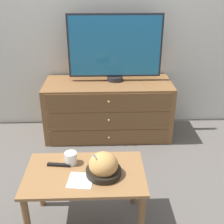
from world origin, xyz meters
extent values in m
plane|color=#56514C|center=(0.00, 0.00, 0.00)|extent=(12.00, 12.00, 0.00)
cube|color=silver|center=(0.00, 0.03, 1.30)|extent=(12.00, 0.05, 2.60)
cube|color=brown|center=(-0.01, -0.30, 0.31)|extent=(1.36, 0.54, 0.62)
cube|color=brown|center=(-0.01, -0.58, 0.10)|extent=(1.25, 0.01, 0.16)
sphere|color=tan|center=(-0.01, -0.58, 0.10)|extent=(0.02, 0.02, 0.02)
cube|color=brown|center=(-0.01, -0.58, 0.31)|extent=(1.25, 0.01, 0.16)
sphere|color=tan|center=(-0.01, -0.58, 0.31)|extent=(0.02, 0.02, 0.02)
cube|color=brown|center=(-0.01, -0.58, 0.51)|extent=(1.25, 0.01, 0.16)
sphere|color=tan|center=(-0.01, -0.58, 0.51)|extent=(0.02, 0.02, 0.02)
cylinder|color=#232328|center=(0.06, -0.24, 0.64)|extent=(0.17, 0.17, 0.05)
cube|color=#232328|center=(0.06, -0.23, 0.99)|extent=(0.97, 0.04, 0.65)
cube|color=#1E6B9E|center=(0.06, -0.25, 0.99)|extent=(0.93, 0.01, 0.61)
cube|color=olive|center=(-0.20, -1.63, 0.45)|extent=(0.80, 0.48, 0.02)
cylinder|color=brown|center=(-0.56, -1.83, 0.22)|extent=(0.04, 0.04, 0.44)
cylinder|color=brown|center=(0.16, -1.83, 0.22)|extent=(0.04, 0.04, 0.44)
cylinder|color=brown|center=(-0.56, -1.42, 0.22)|extent=(0.04, 0.04, 0.44)
cylinder|color=brown|center=(0.16, -1.42, 0.22)|extent=(0.04, 0.04, 0.44)
cylinder|color=black|center=(-0.07, -1.65, 0.48)|extent=(0.23, 0.23, 0.04)
ellipsoid|color=tan|center=(-0.07, -1.65, 0.54)|extent=(0.19, 0.19, 0.16)
cube|color=silver|center=(-0.08, -1.68, 0.56)|extent=(0.11, 0.01, 0.13)
cube|color=silver|center=(-0.13, -1.68, 0.62)|extent=(0.03, 0.02, 0.03)
cylinder|color=beige|center=(-0.30, -1.52, 0.49)|extent=(0.08, 0.08, 0.05)
cylinder|color=white|center=(-0.30, -1.52, 0.50)|extent=(0.08, 0.08, 0.09)
cube|color=white|center=(-0.22, -1.71, 0.46)|extent=(0.18, 0.18, 0.00)
cube|color=black|center=(-0.38, -1.55, 0.47)|extent=(0.16, 0.04, 0.02)
camera|label=1|loc=(-0.07, -3.14, 1.63)|focal=45.00mm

